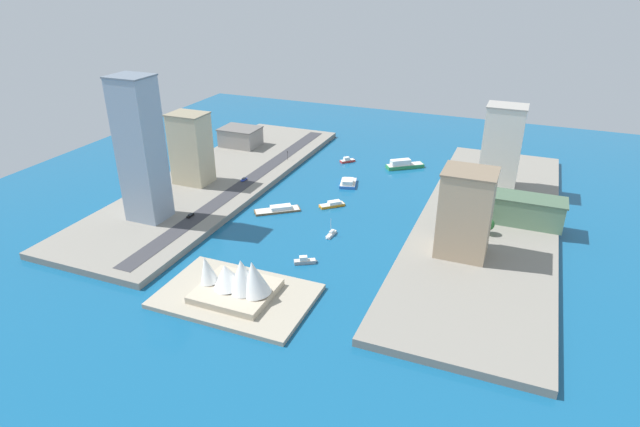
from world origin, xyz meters
name	(u,v)px	position (x,y,z in m)	size (l,w,h in m)	color
ground_plane	(341,202)	(0.00, 0.00, 0.00)	(440.00, 440.00, 0.00)	#145684
quay_west	(487,224)	(-83.49, 0.00, 1.74)	(70.00, 240.00, 3.49)	gray
quay_east	(219,180)	(83.49, 0.00, 1.74)	(70.00, 240.00, 3.49)	gray
peninsula_point	(236,296)	(6.95, 108.87, 1.00)	(64.26, 42.17, 2.00)	#A89E89
road_strip	(247,182)	(62.88, 0.00, 3.56)	(9.96, 228.00, 0.15)	#38383D
yacht_sleek_gray	(305,261)	(-8.43, 71.80, 1.32)	(10.98, 7.73, 3.76)	#999EA3
catamaran_blue	(348,183)	(4.86, -26.83, 1.74)	(13.44, 18.25, 4.74)	blue
water_taxi_orange	(333,204)	(2.60, 6.89, 1.24)	(14.00, 13.51, 3.13)	orange
sailboat_small_white	(331,234)	(-9.80, 41.31, 1.01)	(2.96, 10.13, 9.88)	white
barge_flat_brown	(278,209)	(28.67, 24.72, 1.18)	(24.93, 21.43, 3.26)	brown
tugboat_red	(347,160)	(19.78, -67.45, 1.29)	(10.05, 10.34, 3.78)	red
ferry_green_doubledeck	(404,165)	(-19.99, -70.68, 2.40)	(24.99, 20.93, 6.27)	#2D8C4C
apartment_midrise_tan	(465,213)	(-75.24, 40.31, 24.30)	(23.90, 20.84, 41.56)	tan
office_block_beige	(191,149)	(93.26, 12.35, 25.39)	(22.30, 17.54, 43.74)	#C6B793
carpark_squat_concrete	(240,137)	(103.04, -62.69, 10.31)	(28.27, 22.10, 13.58)	gray
tower_tall_glass	(141,150)	(85.99, 64.07, 41.35)	(20.19, 17.43, 75.66)	#8C9EB2
hotel_broad_white	(502,147)	(-82.59, -51.05, 28.79)	(22.69, 18.13, 50.55)	silver
terminal_long_green	(519,209)	(-98.09, -4.51, 10.95)	(45.30, 16.50, 14.85)	slate
hatchback_blue	(244,179)	(65.54, -1.09, 4.46)	(1.94, 5.13, 1.69)	black
suv_black	(190,215)	(66.27, 55.89, 4.44)	(1.95, 5.15, 1.63)	black
traffic_light_waterfront	(287,154)	(56.60, -46.44, 7.83)	(0.36, 0.36, 6.50)	black
opera_landmark	(237,280)	(5.79, 108.87, 9.29)	(34.44, 28.02, 18.26)	#BCAD93
park_tree_cluster	(484,221)	(-82.25, 12.65, 9.12)	(12.49, 14.05, 8.74)	brown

